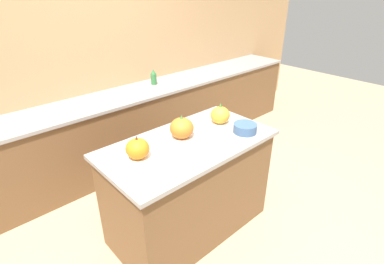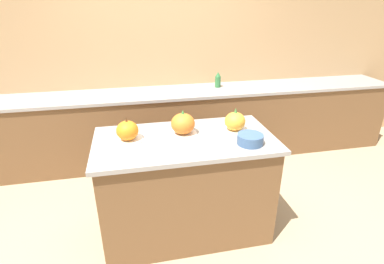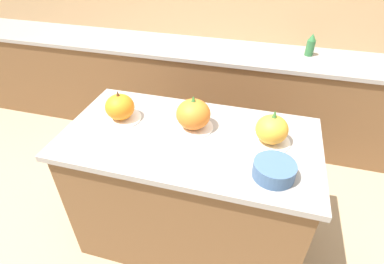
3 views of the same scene
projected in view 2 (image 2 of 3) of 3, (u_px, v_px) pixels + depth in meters
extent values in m
plane|color=tan|center=(186.00, 227.00, 2.78)|extent=(12.00, 12.00, 0.00)
cube|color=tan|center=(160.00, 58.00, 3.79)|extent=(8.00, 0.06, 2.50)
cube|color=brown|center=(186.00, 188.00, 2.60)|extent=(1.39, 0.71, 0.88)
cube|color=gray|center=(185.00, 140.00, 2.41)|extent=(1.45, 0.77, 0.03)
cube|color=brown|center=(166.00, 127.00, 3.83)|extent=(6.00, 0.56, 0.87)
cube|color=gray|center=(164.00, 93.00, 3.64)|extent=(6.00, 0.60, 0.03)
cylinder|color=white|center=(128.00, 140.00, 2.37)|extent=(0.24, 0.24, 0.01)
ellipsoid|color=orange|center=(127.00, 131.00, 2.34)|extent=(0.17, 0.17, 0.15)
cone|color=#4C2D14|center=(126.00, 120.00, 2.30)|extent=(0.02, 0.02, 0.04)
cylinder|color=white|center=(183.00, 134.00, 2.48)|extent=(0.23, 0.23, 0.01)
ellipsoid|color=orange|center=(183.00, 124.00, 2.44)|extent=(0.20, 0.20, 0.17)
cone|color=#38702D|center=(183.00, 112.00, 2.40)|extent=(0.03, 0.03, 0.04)
cylinder|color=white|center=(234.00, 130.00, 2.55)|extent=(0.22, 0.22, 0.01)
ellipsoid|color=orange|center=(235.00, 121.00, 2.51)|extent=(0.17, 0.17, 0.16)
cone|color=#38702D|center=(236.00, 110.00, 2.47)|extent=(0.03, 0.03, 0.05)
cylinder|color=#2D6B38|center=(218.00, 82.00, 3.80)|extent=(0.07, 0.07, 0.14)
cone|color=#2D6B38|center=(218.00, 74.00, 3.76)|extent=(0.07, 0.07, 0.06)
cylinder|color=#3D5B84|center=(250.00, 139.00, 2.30)|extent=(0.20, 0.20, 0.08)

